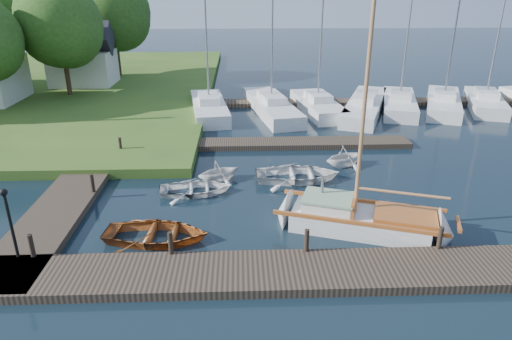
{
  "coord_description": "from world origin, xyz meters",
  "views": [
    {
      "loc": [
        -0.67,
        -18.04,
        8.6
      ],
      "look_at": [
        0.0,
        0.0,
        1.2
      ],
      "focal_mm": 32.0,
      "sensor_mm": 36.0,
      "label": 1
    }
  ],
  "objects_px": {
    "sailboat": "(364,221)",
    "mooring_post_0": "(32,246)",
    "marina_boat_4": "(399,102)",
    "tree_3": "(60,24)",
    "marina_boat_1": "(271,105)",
    "house_c": "(82,60)",
    "tender_d": "(345,155)",
    "marina_boat_0": "(209,106)",
    "mooring_post_2": "(307,240)",
    "mooring_post_4": "(92,183)",
    "marina_boat_6": "(485,101)",
    "mooring_post_3": "(440,238)",
    "lamp_post": "(8,214)",
    "mooring_post_5": "(120,145)",
    "marina_boat_5": "(444,101)",
    "tender_a": "(196,186)",
    "marina_boat_3": "(365,105)",
    "dinghy": "(156,231)",
    "mooring_post_1": "(171,243)",
    "tender_b": "(219,170)",
    "tree_7": "(113,12)",
    "marina_boat_2": "(318,104)",
    "tender_c": "(298,172)"
  },
  "relations": [
    {
      "from": "mooring_post_4",
      "to": "marina_boat_1",
      "type": "height_order",
      "value": "marina_boat_1"
    },
    {
      "from": "mooring_post_5",
      "to": "tree_7",
      "type": "distance_m",
      "value": 22.32
    },
    {
      "from": "mooring_post_4",
      "to": "house_c",
      "type": "distance_m",
      "value": 23.16
    },
    {
      "from": "marina_boat_1",
      "to": "house_c",
      "type": "bearing_deg",
      "value": 51.21
    },
    {
      "from": "marina_boat_2",
      "to": "house_c",
      "type": "bearing_deg",
      "value": 58.45
    },
    {
      "from": "tender_d",
      "to": "marina_boat_6",
      "type": "relative_size",
      "value": 0.21
    },
    {
      "from": "marina_boat_4",
      "to": "tree_3",
      "type": "xyz_separation_m",
      "value": [
        -25.02,
        3.82,
        5.24
      ]
    },
    {
      "from": "marina_boat_3",
      "to": "marina_boat_1",
      "type": "bearing_deg",
      "value": 110.13
    },
    {
      "from": "mooring_post_0",
      "to": "house_c",
      "type": "height_order",
      "value": "house_c"
    },
    {
      "from": "tree_7",
      "to": "mooring_post_1",
      "type": "bearing_deg",
      "value": -73.84
    },
    {
      "from": "marina_boat_6",
      "to": "tree_3",
      "type": "height_order",
      "value": "marina_boat_6"
    },
    {
      "from": "tree_3",
      "to": "mooring_post_4",
      "type": "bearing_deg",
      "value": -68.81
    },
    {
      "from": "marina_boat_3",
      "to": "tree_3",
      "type": "relative_size",
      "value": 1.51
    },
    {
      "from": "dinghy",
      "to": "tender_a",
      "type": "distance_m",
      "value": 4.11
    },
    {
      "from": "lamp_post",
      "to": "marina_boat_0",
      "type": "height_order",
      "value": "marina_boat_0"
    },
    {
      "from": "mooring_post_3",
      "to": "sailboat",
      "type": "height_order",
      "value": "sailboat"
    },
    {
      "from": "mooring_post_0",
      "to": "marina_boat_2",
      "type": "height_order",
      "value": "marina_boat_2"
    },
    {
      "from": "dinghy",
      "to": "marina_boat_2",
      "type": "relative_size",
      "value": 0.31
    },
    {
      "from": "marina_boat_2",
      "to": "house_c",
      "type": "relative_size",
      "value": 2.32
    },
    {
      "from": "marina_boat_1",
      "to": "marina_boat_3",
      "type": "distance_m",
      "value": 6.72
    },
    {
      "from": "tender_b",
      "to": "tree_3",
      "type": "bearing_deg",
      "value": 8.85
    },
    {
      "from": "tender_d",
      "to": "marina_boat_6",
      "type": "bearing_deg",
      "value": -76.89
    },
    {
      "from": "mooring_post_0",
      "to": "mooring_post_2",
      "type": "distance_m",
      "value": 9.0
    },
    {
      "from": "mooring_post_5",
      "to": "marina_boat_5",
      "type": "bearing_deg",
      "value": 23.52
    },
    {
      "from": "mooring_post_2",
      "to": "mooring_post_5",
      "type": "distance_m",
      "value": 13.12
    },
    {
      "from": "tender_d",
      "to": "marina_boat_0",
      "type": "bearing_deg",
      "value": 8.6
    },
    {
      "from": "tender_b",
      "to": "dinghy",
      "type": "bearing_deg",
      "value": 130.97
    },
    {
      "from": "mooring_post_4",
      "to": "sailboat",
      "type": "distance_m",
      "value": 11.38
    },
    {
      "from": "mooring_post_4",
      "to": "tender_a",
      "type": "distance_m",
      "value": 4.38
    },
    {
      "from": "tender_c",
      "to": "marina_boat_1",
      "type": "distance_m",
      "value": 12.15
    },
    {
      "from": "mooring_post_1",
      "to": "mooring_post_3",
      "type": "relative_size",
      "value": 1.0
    },
    {
      "from": "marina_boat_1",
      "to": "marina_boat_0",
      "type": "bearing_deg",
      "value": 81.36
    },
    {
      "from": "lamp_post",
      "to": "house_c",
      "type": "height_order",
      "value": "house_c"
    },
    {
      "from": "mooring_post_2",
      "to": "marina_boat_4",
      "type": "height_order",
      "value": "marina_boat_4"
    },
    {
      "from": "lamp_post",
      "to": "tree_3",
      "type": "xyz_separation_m",
      "value": [
        -6.0,
        23.05,
        3.94
      ]
    },
    {
      "from": "mooring_post_1",
      "to": "tree_3",
      "type": "relative_size",
      "value": 0.09
    },
    {
      "from": "marina_boat_1",
      "to": "tender_b",
      "type": "bearing_deg",
      "value": 153.9
    },
    {
      "from": "mooring_post_2",
      "to": "tender_d",
      "type": "xyz_separation_m",
      "value": [
        3.12,
        8.34,
        -0.1
      ]
    },
    {
      "from": "tender_a",
      "to": "marina_boat_5",
      "type": "xyz_separation_m",
      "value": [
        16.98,
        13.97,
        0.25
      ]
    },
    {
      "from": "mooring_post_5",
      "to": "marina_boat_4",
      "type": "xyz_separation_m",
      "value": [
        18.03,
        9.23,
        -0.13
      ]
    },
    {
      "from": "tender_c",
      "to": "tree_3",
      "type": "relative_size",
      "value": 0.45
    },
    {
      "from": "mooring_post_3",
      "to": "marina_boat_5",
      "type": "height_order",
      "value": "marina_boat_5"
    },
    {
      "from": "sailboat",
      "to": "mooring_post_0",
      "type": "bearing_deg",
      "value": -152.18
    },
    {
      "from": "marina_boat_0",
      "to": "marina_boat_4",
      "type": "xyz_separation_m",
      "value": [
        13.84,
        0.68,
        -0.01
      ]
    },
    {
      "from": "marina_boat_3",
      "to": "tree_3",
      "type": "xyz_separation_m",
      "value": [
        -22.32,
        4.46,
        5.23
      ]
    },
    {
      "from": "tender_a",
      "to": "marina_boat_3",
      "type": "distance_m",
      "value": 17.22
    },
    {
      "from": "marina_boat_3",
      "to": "mooring_post_1",
      "type": "bearing_deg",
      "value": 169.86
    },
    {
      "from": "marina_boat_5",
      "to": "tree_3",
      "type": "distance_m",
      "value": 29.06
    },
    {
      "from": "sailboat",
      "to": "marina_boat_0",
      "type": "distance_m",
      "value": 18.01
    },
    {
      "from": "tender_b",
      "to": "marina_boat_6",
      "type": "bearing_deg",
      "value": -84.71
    }
  ]
}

